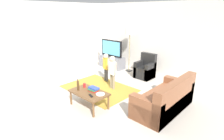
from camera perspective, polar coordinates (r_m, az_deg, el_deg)
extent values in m
plane|color=beige|center=(5.40, -4.42, -8.03)|extent=(7.80, 7.80, 0.00)
cube|color=silver|center=(7.27, 13.30, 9.58)|extent=(6.00, 0.12, 2.70)
cube|color=silver|center=(7.43, -20.69, 9.08)|extent=(0.12, 6.00, 2.70)
cube|color=#B28C33|center=(5.87, -4.13, -5.74)|extent=(2.20, 1.60, 0.01)
cube|color=slate|center=(7.90, -0.07, 2.56)|extent=(1.20, 0.44, 0.50)
cube|color=black|center=(7.91, -0.32, 1.45)|extent=(1.10, 0.32, 0.03)
cube|color=black|center=(7.82, -0.17, 4.40)|extent=(0.44, 0.28, 0.03)
cube|color=black|center=(7.74, -0.17, 6.96)|extent=(1.10, 0.07, 0.68)
cube|color=#59B2D8|center=(7.72, -0.37, 6.92)|extent=(1.00, 0.01, 0.58)
cube|color=brown|center=(4.76, 15.84, -9.68)|extent=(0.80, 1.80, 0.42)
cube|color=brown|center=(4.55, 19.43, -8.28)|extent=(0.20, 1.80, 0.86)
cube|color=brown|center=(4.10, 10.53, -12.63)|extent=(0.80, 0.20, 0.60)
cube|color=brown|center=(5.39, 19.97, -5.68)|extent=(0.80, 0.20, 0.60)
cube|color=#B22823|center=(5.02, 20.67, -4.28)|extent=(0.10, 0.32, 0.32)
cube|color=black|center=(6.79, 10.22, -0.73)|extent=(0.60, 0.60, 0.42)
cube|color=black|center=(6.90, 11.35, 1.59)|extent=(0.60, 0.16, 0.90)
cube|color=black|center=(6.89, 8.61, 0.42)|extent=(0.12, 0.60, 0.60)
cube|color=black|center=(6.65, 11.99, -0.45)|extent=(0.12, 0.60, 0.60)
cylinder|color=#262626|center=(7.56, 5.29, -0.14)|extent=(0.28, 0.28, 0.02)
cylinder|color=#99844C|center=(7.36, 5.45, 5.41)|extent=(0.03, 0.03, 1.50)
cylinder|color=silver|center=(7.22, 5.67, 12.23)|extent=(0.36, 0.36, 0.28)
cylinder|color=#4C4C59|center=(6.42, -2.13, -1.45)|extent=(0.07, 0.07, 0.45)
cylinder|color=#4C4C59|center=(6.34, -1.59, -1.70)|extent=(0.07, 0.07, 0.45)
cube|color=gold|center=(6.25, -1.90, 1.99)|extent=(0.23, 0.15, 0.38)
sphere|color=beige|center=(6.18, -1.93, 4.40)|extent=(0.16, 0.16, 0.16)
cylinder|color=beige|center=(6.35, -2.61, 2.43)|extent=(0.06, 0.06, 0.34)
cylinder|color=beige|center=(6.14, -1.17, 1.88)|extent=(0.06, 0.06, 0.34)
cylinder|color=gray|center=(5.80, -0.23, -3.45)|extent=(0.08, 0.08, 0.48)
cylinder|color=gray|center=(5.72, 0.48, -3.78)|extent=(0.08, 0.08, 0.48)
cube|color=white|center=(5.61, 0.12, 0.63)|extent=(0.25, 0.16, 0.41)
sphere|color=beige|center=(5.52, 0.12, 3.52)|extent=(0.17, 0.17, 0.17)
cylinder|color=beige|center=(5.71, -0.79, 1.17)|extent=(0.06, 0.06, 0.37)
cylinder|color=beige|center=(5.49, 1.07, 0.47)|extent=(0.06, 0.06, 0.37)
cube|color=brown|center=(4.67, -7.30, -7.05)|extent=(1.00, 0.60, 0.04)
cylinder|color=brown|center=(4.96, -12.81, -8.49)|extent=(0.05, 0.05, 0.38)
cylinder|color=brown|center=(4.32, -5.90, -12.38)|extent=(0.05, 0.05, 0.38)
cylinder|color=brown|center=(5.22, -8.25, -6.81)|extent=(0.05, 0.05, 0.38)
cylinder|color=brown|center=(4.61, -1.13, -10.14)|extent=(0.05, 0.05, 0.38)
cube|color=red|center=(4.68, -5.95, -6.42)|extent=(0.26, 0.18, 0.03)
cube|color=#388C4C|center=(4.67, -5.95, -6.09)|extent=(0.25, 0.20, 0.03)
cube|color=#334CA5|center=(4.66, -5.78, -5.66)|extent=(0.28, 0.18, 0.04)
cylinder|color=#4C3319|center=(4.75, -10.65, -4.89)|extent=(0.06, 0.06, 0.24)
cylinder|color=#4C3319|center=(4.69, -10.75, -3.18)|extent=(0.02, 0.02, 0.06)
cube|color=black|center=(4.43, -6.69, -8.02)|extent=(0.18, 0.10, 0.02)
cylinder|color=red|center=(4.91, -8.68, -4.79)|extent=(0.07, 0.07, 0.12)
cylinder|color=white|center=(4.50, -3.70, -7.57)|extent=(0.22, 0.22, 0.02)
cube|color=silver|center=(4.48, -3.52, -7.52)|extent=(0.14, 0.08, 0.01)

